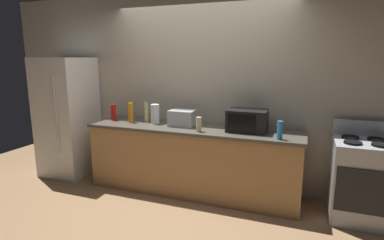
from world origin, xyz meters
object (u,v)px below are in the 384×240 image
Objects in this scene: paper_towel_roll at (155,114)px; bottle_hot_sauce at (114,112)px; microwave at (247,121)px; bottle_spray_cleaner at (280,130)px; bottle_dish_soap at (131,113)px; bottle_vinegar at (146,112)px; toaster_oven at (182,118)px; bottle_hand_soap at (199,124)px; refrigerator at (68,117)px; stove_range at (360,180)px.

bottle_hot_sauce is (-0.68, -0.00, -0.02)m from paper_towel_roll.
bottle_spray_cleaner is (0.41, -0.26, -0.03)m from microwave.
bottle_vinegar is at bearing 25.28° from bottle_dish_soap.
paper_towel_roll reaches higher than toaster_oven.
bottle_hot_sauce is 1.29× the size of bottle_hand_soap.
toaster_oven is (-0.87, 0.01, -0.03)m from microwave.
bottle_dish_soap reaches higher than bottle_hot_sauce.
bottle_hand_soap is (0.72, -0.23, -0.04)m from paper_towel_roll.
microwave is at bearing 148.15° from bottle_spray_cleaner.
bottle_hot_sauce is at bearing 3.48° from refrigerator.
refrigerator is at bearing -176.52° from bottle_hot_sauce.
refrigerator is at bearing -178.17° from toaster_oven.
bottle_vinegar reaches higher than stove_range.
bottle_hot_sauce is at bearing -173.10° from bottle_vinegar.
microwave is at bearing -0.80° from toaster_oven.
paper_towel_roll is 0.68m from bottle_hot_sauce.
toaster_oven is at bearing 168.18° from bottle_spray_cleaner.
microwave is 1.27m from paper_towel_roll.
bottle_dish_soap is 0.22m from bottle_vinegar.
bottle_vinegar is (-1.44, 0.06, 0.00)m from microwave.
refrigerator is 1.33m from bottle_vinegar.
paper_towel_roll is 1.30× the size of bottle_spray_cleaner.
stove_range is 4.61× the size of bottle_hot_sauce.
refrigerator is at bearing -180.00° from stove_range.
paper_towel_roll is 1.49× the size of bottle_hand_soap.
bottle_vinegar is at bearing 170.26° from bottle_spray_cleaner.
refrigerator reaches higher than paper_towel_roll.
bottle_dish_soap is at bearing -154.72° from bottle_vinegar.
stove_range is 4.00× the size of paper_towel_roll.
refrigerator is 1.13m from bottle_dish_soap.
refrigerator is 8.67× the size of bottle_spray_cleaner.
toaster_oven reaches higher than bottle_spray_cleaner.
bottle_hand_soap is (0.32, -0.24, -0.01)m from toaster_oven.
bottle_spray_cleaner is at bearing -3.76° from refrigerator.
refrigerator is 5.29× the size of toaster_oven.
toaster_oven is 0.40m from paper_towel_roll.
bottle_spray_cleaner reaches higher than stove_range.
bottle_spray_cleaner is at bearing -166.63° from stove_range.
refrigerator is 1.49m from paper_towel_roll.
bottle_spray_cleaner is 0.75× the size of bottle_vinegar.
paper_towel_roll is 0.98× the size of bottle_vinegar.
stove_range is at bearing -1.12° from paper_towel_roll.
stove_range is (4.05, 0.00, -0.44)m from refrigerator.
toaster_oven is at bearing 179.20° from microwave.
bottle_hot_sauce is at bearing 179.97° from microwave.
paper_towel_roll is at bearing 5.12° from bottle_dish_soap.
stove_range is at bearing -0.34° from bottle_dish_soap.
bottle_dish_soap is 1.52× the size of bottle_hand_soap.
bottle_hot_sauce is at bearing 170.80° from bottle_hand_soap.
stove_range is 3.18× the size of toaster_oven.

